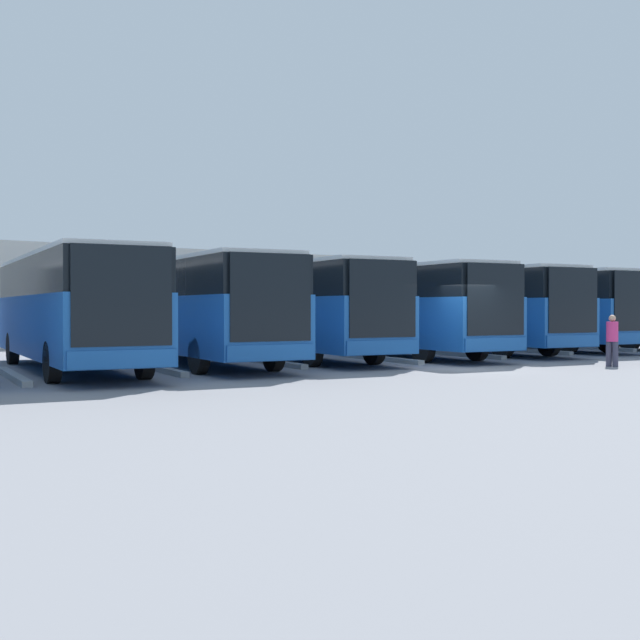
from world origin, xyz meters
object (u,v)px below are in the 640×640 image
Objects in this scene: bus_2 at (463,307)px; bus_6 at (70,306)px; bus_5 at (193,307)px; bus_0 at (582,307)px; bus_1 at (524,307)px; bus_4 at (292,307)px; bus_3 at (390,307)px; pedestrian at (612,339)px.

bus_6 is (16.05, 0.57, 0.00)m from bus_2.
bus_5 and bus_6 have the same top height.
bus_0 is 1.00× the size of bus_6.
bus_1 and bus_4 have the same top height.
bus_2 and bus_6 have the same top height.
bus_4 is at bearing -1.00° from bus_3.
bus_3 is at bearing -173.50° from bus_5.
bus_2 is 8.58m from pedestrian.
bus_6 is (8.03, 0.88, 0.00)m from bus_4.
bus_4 and bus_5 have the same top height.
bus_3 and bus_6 have the same top height.
bus_6 reaches higher than pedestrian.
bus_6 is at bearing 9.43° from bus_1.
bus_0 is at bearing -170.76° from bus_2.
bus_1 is 4.03m from bus_2.
bus_2 reaches higher than pedestrian.
bus_2 is 12.04m from bus_5.
bus_1 is at bearing -173.06° from bus_4.
bus_1 and bus_6 have the same top height.
bus_5 is at bearing 33.01° from pedestrian.
bus_2 is 1.00× the size of bus_5.
bus_4 is 7.70× the size of pedestrian.
bus_1 is at bearing -169.07° from bus_3.
bus_6 is (12.04, 0.32, 0.00)m from bus_3.
pedestrian is at bearing 83.72° from bus_2.
bus_3 and bus_4 have the same top height.
bus_3 is 7.70× the size of pedestrian.
bus_0 is 16.05m from bus_4.
bus_5 is at bearing 8.72° from bus_1.
bus_0 is 13.22m from pedestrian.
bus_1 is 7.70× the size of pedestrian.
pedestrian is (-2.07, 8.05, -0.99)m from bus_3.
pedestrian is (-14.11, 7.73, -0.99)m from bus_6.
bus_6 is at bearing 43.06° from pedestrian.
bus_6 is at bearing 13.15° from bus_4.
bus_4 is 8.07m from bus_6.
bus_2 is (4.01, 0.32, 0.00)m from bus_1.
bus_5 is (16.05, 0.51, 0.00)m from bus_1.
bus_2 is 7.70× the size of pedestrian.
pedestrian is at bearing 47.77° from bus_0.
bus_5 reaches higher than pedestrian.
bus_5 is (4.01, 0.50, 0.00)m from bus_4.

